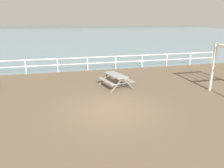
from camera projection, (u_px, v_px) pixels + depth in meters
name	position (u px, v px, depth m)	size (l,w,h in m)	color
ground_plane	(110.00, 112.00, 9.32)	(30.00, 24.00, 0.20)	brown
sea_band	(67.00, 34.00, 58.19)	(142.00, 90.00, 0.01)	gray
distant_shoreline	(64.00, 28.00, 98.05)	(142.00, 6.00, 1.80)	#4C4C47
seaward_railing	(88.00, 61.00, 16.25)	(23.07, 0.07, 1.08)	white
picnic_table_near_left	(116.00, 77.00, 12.27)	(1.91, 2.12, 0.80)	gray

